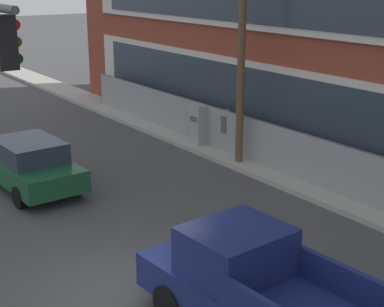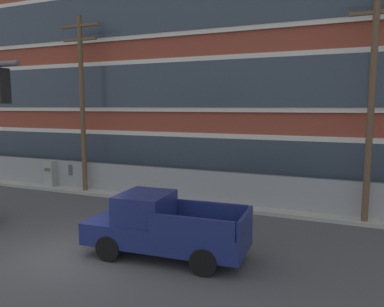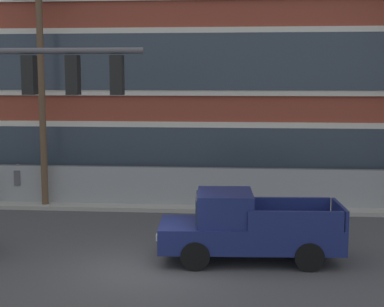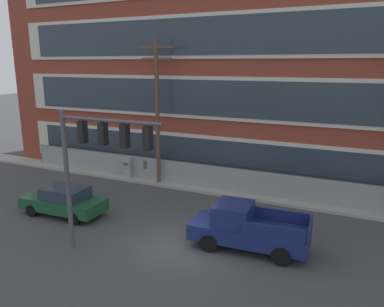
{
  "view_description": "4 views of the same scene",
  "coord_description": "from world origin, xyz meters",
  "views": [
    {
      "loc": [
        9.54,
        -5.21,
        6.38
      ],
      "look_at": [
        -1.88,
        2.83,
        2.06
      ],
      "focal_mm": 55.0,
      "sensor_mm": 36.0,
      "label": 1
    },
    {
      "loc": [
        8.05,
        -9.14,
        4.75
      ],
      "look_at": [
        2.05,
        5.02,
        2.8
      ],
      "focal_mm": 35.0,
      "sensor_mm": 36.0,
      "label": 2
    },
    {
      "loc": [
        2.61,
        -15.36,
        5.23
      ],
      "look_at": [
        0.98,
        3.47,
        2.76
      ],
      "focal_mm": 55.0,
      "sensor_mm": 36.0,
      "label": 3
    },
    {
      "loc": [
        6.99,
        -13.67,
        7.97
      ],
      "look_at": [
        -1.78,
        5.03,
        2.97
      ],
      "focal_mm": 35.0,
      "sensor_mm": 36.0,
      "label": 4
    }
  ],
  "objects": [
    {
      "name": "ground_plane",
      "position": [
        0.0,
        0.0,
        0.0
      ],
      "size": [
        160.0,
        160.0,
        0.0
      ],
      "primitive_type": "plane",
      "color": "#424244"
    },
    {
      "name": "sidewalk_building_side",
      "position": [
        0.0,
        7.51,
        0.08
      ],
      "size": [
        80.0,
        1.61,
        0.16
      ],
      "primitive_type": "cube",
      "color": "#9E9B93",
      "rests_on": "ground"
    },
    {
      "name": "chain_link_fence",
      "position": [
        -1.89,
        7.52,
        0.86
      ],
      "size": [
        28.74,
        0.06,
        1.69
      ],
      "color": "gray",
      "rests_on": "ground"
    },
    {
      "name": "pickup_truck_navy",
      "position": [
        2.73,
        1.02,
        0.95
      ],
      "size": [
        5.29,
        2.26,
        2.0
      ],
      "color": "navy",
      "rests_on": "ground"
    },
    {
      "name": "sedan_dark_green",
      "position": [
        -7.25,
        0.51,
        0.8
      ],
      "size": [
        4.6,
        2.11,
        1.56
      ],
      "color": "#194C2D",
      "rests_on": "ground"
    },
    {
      "name": "utility_pole_near_corner",
      "position": [
        -5.26,
        7.18,
        5.19
      ],
      "size": [
        2.45,
        0.26,
        9.43
      ],
      "color": "brown",
      "rests_on": "ground"
    },
    {
      "name": "electrical_cabinet",
      "position": [
        -7.85,
        7.34,
        0.81
      ],
      "size": [
        0.62,
        0.49,
        1.62
      ],
      "color": "#939993",
      "rests_on": "ground"
    },
    {
      "name": "pedestrian_near_cabinet",
      "position": [
        -6.54,
        7.65,
        0.97
      ],
      "size": [
        0.32,
        0.43,
        1.69
      ],
      "color": "#B7932D",
      "rests_on": "ground"
    }
  ]
}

